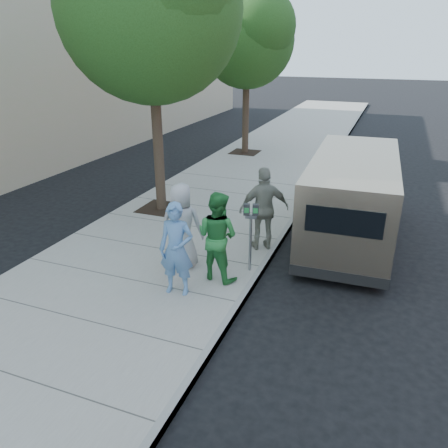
# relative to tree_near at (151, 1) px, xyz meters

# --- Properties ---
(ground) EXTENTS (120.00, 120.00, 0.00)m
(ground) POSITION_rel_tree_near_xyz_m (2.25, -2.40, -5.55)
(ground) COLOR black
(ground) RESTS_ON ground
(sidewalk) EXTENTS (5.00, 60.00, 0.15)m
(sidewalk) POSITION_rel_tree_near_xyz_m (1.25, -2.40, -5.47)
(sidewalk) COLOR gray
(sidewalk) RESTS_ON ground
(curb_face) EXTENTS (0.12, 60.00, 0.16)m
(curb_face) POSITION_rel_tree_near_xyz_m (3.69, -2.40, -5.47)
(curb_face) COLOR gray
(curb_face) RESTS_ON ground
(tree_near) EXTENTS (4.62, 4.60, 7.53)m
(tree_near) POSITION_rel_tree_near_xyz_m (0.00, 0.00, 0.00)
(tree_near) COLOR black
(tree_near) RESTS_ON sidewalk
(tree_far) EXTENTS (3.92, 3.80, 6.49)m
(tree_far) POSITION_rel_tree_near_xyz_m (-0.00, 7.60, -0.66)
(tree_far) COLOR black
(tree_far) RESTS_ON sidewalk
(parking_meter) EXTENTS (0.32, 0.18, 1.48)m
(parking_meter) POSITION_rel_tree_near_xyz_m (3.50, -2.64, -4.32)
(parking_meter) COLOR gray
(parking_meter) RESTS_ON sidewalk
(van) EXTENTS (2.12, 5.79, 2.12)m
(van) POSITION_rel_tree_near_xyz_m (5.21, 0.13, -4.42)
(van) COLOR tan
(van) RESTS_ON ground
(person_officer) EXTENTS (0.72, 0.53, 1.81)m
(person_officer) POSITION_rel_tree_near_xyz_m (2.49, -3.97, -4.49)
(person_officer) COLOR #5988BD
(person_officer) RESTS_ON sidewalk
(person_green_shirt) EXTENTS (1.02, 0.87, 1.83)m
(person_green_shirt) POSITION_rel_tree_near_xyz_m (2.98, -3.16, -4.48)
(person_green_shirt) COLOR #2A8139
(person_green_shirt) RESTS_ON sidewalk
(person_gray_shirt) EXTENTS (1.01, 0.78, 1.83)m
(person_gray_shirt) POSITION_rel_tree_near_xyz_m (2.09, -2.95, -4.48)
(person_gray_shirt) COLOR #A7A6A9
(person_gray_shirt) RESTS_ON sidewalk
(person_striped_polo) EXTENTS (1.22, 0.97, 1.94)m
(person_striped_polo) POSITION_rel_tree_near_xyz_m (3.45, -1.50, -4.42)
(person_striped_polo) COLOR gray
(person_striped_polo) RESTS_ON sidewalk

